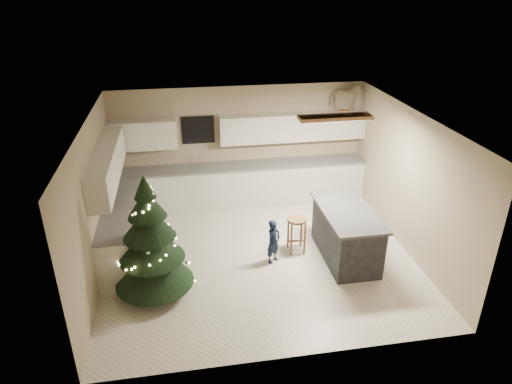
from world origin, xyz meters
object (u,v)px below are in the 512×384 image
toddler (273,242)px  christmas_tree (151,247)px  bar_stool (297,227)px  rocking_horse (345,97)px  island (346,234)px

toddler → christmas_tree: bearing=153.9°
bar_stool → rocking_horse: (1.59, 2.25, 1.80)m
christmas_tree → toddler: (2.07, 0.53, -0.44)m
toddler → rocking_horse: (2.08, 2.53, 1.90)m
christmas_tree → bar_stool: bearing=17.4°
rocking_horse → bar_stool: bearing=155.5°
island → toddler: (-1.32, 0.07, -0.07)m
rocking_horse → island: bearing=174.4°
bar_stool → christmas_tree: 2.71m
christmas_tree → rocking_horse: bearing=36.3°
christmas_tree → rocking_horse: size_ratio=2.84×
bar_stool → toddler: size_ratio=0.83×
island → bar_stool: (-0.83, 0.35, 0.04)m
bar_stool → rocking_horse: rocking_horse is taller
bar_stool → rocking_horse: size_ratio=0.93×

